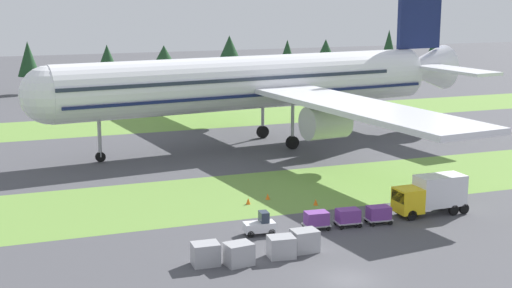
{
  "coord_description": "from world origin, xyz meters",
  "views": [
    {
      "loc": [
        -23.11,
        -43.49,
        19.99
      ],
      "look_at": [
        3.62,
        28.39,
        4.0
      ],
      "focal_mm": 51.45,
      "sensor_mm": 36.0,
      "label": 1
    }
  ],
  "objects_px": {
    "uld_container_2": "(205,254)",
    "taxiway_marker_1": "(248,201)",
    "uld_container_0": "(239,254)",
    "airliner": "(261,82)",
    "cargo_dolly_lead": "(317,219)",
    "catering_truck": "(431,194)",
    "cargo_dolly_second": "(348,216)",
    "uld_container_1": "(281,247)",
    "cargo_dolly_third": "(379,213)",
    "taxiway_marker_0": "(268,196)",
    "uld_container_3": "(305,241)",
    "baggage_tug": "(260,225)",
    "ground_crew_marshaller": "(418,204)",
    "taxiway_marker_2": "(316,202)"
  },
  "relations": [
    {
      "from": "catering_truck",
      "to": "taxiway_marker_0",
      "type": "xyz_separation_m",
      "value": [
        -12.2,
        9.71,
        -1.66
      ]
    },
    {
      "from": "uld_container_0",
      "to": "airliner",
      "type": "bearing_deg",
      "value": 67.07
    },
    {
      "from": "cargo_dolly_third",
      "to": "ground_crew_marshaller",
      "type": "xyz_separation_m",
      "value": [
        4.73,
        1.1,
        0.03
      ]
    },
    {
      "from": "uld_container_0",
      "to": "uld_container_1",
      "type": "distance_m",
      "value": 3.59
    },
    {
      "from": "uld_container_1",
      "to": "uld_container_3",
      "type": "bearing_deg",
      "value": 14.68
    },
    {
      "from": "uld_container_1",
      "to": "taxiway_marker_0",
      "type": "bearing_deg",
      "value": 72.41
    },
    {
      "from": "cargo_dolly_second",
      "to": "uld_container_1",
      "type": "distance_m",
      "value": 9.66
    },
    {
      "from": "baggage_tug",
      "to": "uld_container_3",
      "type": "height_order",
      "value": "baggage_tug"
    },
    {
      "from": "uld_container_1",
      "to": "airliner",
      "type": "bearing_deg",
      "value": 71.37
    },
    {
      "from": "catering_truck",
      "to": "uld_container_1",
      "type": "height_order",
      "value": "catering_truck"
    },
    {
      "from": "uld_container_2",
      "to": "cargo_dolly_second",
      "type": "bearing_deg",
      "value": 17.52
    },
    {
      "from": "uld_container_1",
      "to": "taxiway_marker_2",
      "type": "relative_size",
      "value": 3.26
    },
    {
      "from": "uld_container_2",
      "to": "uld_container_0",
      "type": "bearing_deg",
      "value": -19.8
    },
    {
      "from": "cargo_dolly_lead",
      "to": "uld_container_2",
      "type": "height_order",
      "value": "uld_container_2"
    },
    {
      "from": "cargo_dolly_lead",
      "to": "taxiway_marker_0",
      "type": "relative_size",
      "value": 3.91
    },
    {
      "from": "uld_container_3",
      "to": "baggage_tug",
      "type": "bearing_deg",
      "value": 110.23
    },
    {
      "from": "airliner",
      "to": "cargo_dolly_third",
      "type": "xyz_separation_m",
      "value": [
        -2.25,
        -35.09,
        -7.54
      ]
    },
    {
      "from": "uld_container_2",
      "to": "taxiway_marker_2",
      "type": "xyz_separation_m",
      "value": [
        14.29,
        11.29,
        -0.54
      ]
    },
    {
      "from": "uld_container_2",
      "to": "taxiway_marker_1",
      "type": "relative_size",
      "value": 3.25
    },
    {
      "from": "uld_container_2",
      "to": "uld_container_3",
      "type": "xyz_separation_m",
      "value": [
        8.12,
        0.09,
        0.02
      ]
    },
    {
      "from": "cargo_dolly_third",
      "to": "taxiway_marker_2",
      "type": "xyz_separation_m",
      "value": [
        -2.78,
        7.04,
        -0.61
      ]
    },
    {
      "from": "taxiway_marker_1",
      "to": "taxiway_marker_2",
      "type": "xyz_separation_m",
      "value": [
        5.92,
        -2.57,
        -0.0
      ]
    },
    {
      "from": "cargo_dolly_second",
      "to": "uld_container_3",
      "type": "bearing_deg",
      "value": 130.29
    },
    {
      "from": "ground_crew_marshaller",
      "to": "cargo_dolly_lead",
      "type": "bearing_deg",
      "value": 76.8
    },
    {
      "from": "cargo_dolly_lead",
      "to": "catering_truck",
      "type": "xyz_separation_m",
      "value": [
        11.63,
        0.32,
        1.03
      ]
    },
    {
      "from": "cargo_dolly_third",
      "to": "uld_container_0",
      "type": "bearing_deg",
      "value": 113.44
    },
    {
      "from": "catering_truck",
      "to": "taxiway_marker_1",
      "type": "height_order",
      "value": "catering_truck"
    },
    {
      "from": "cargo_dolly_lead",
      "to": "cargo_dolly_second",
      "type": "relative_size",
      "value": 1.0
    },
    {
      "from": "taxiway_marker_1",
      "to": "taxiway_marker_2",
      "type": "height_order",
      "value": "taxiway_marker_1"
    },
    {
      "from": "uld_container_0",
      "to": "taxiway_marker_1",
      "type": "relative_size",
      "value": 3.25
    },
    {
      "from": "airliner",
      "to": "uld_container_2",
      "type": "relative_size",
      "value": 37.98
    },
    {
      "from": "cargo_dolly_second",
      "to": "uld_container_1",
      "type": "height_order",
      "value": "uld_container_1"
    },
    {
      "from": "uld_container_3",
      "to": "taxiway_marker_0",
      "type": "relative_size",
      "value": 3.39
    },
    {
      "from": "cargo_dolly_third",
      "to": "uld_container_1",
      "type": "xyz_separation_m",
      "value": [
        -11.18,
        -4.75,
        -0.09
      ]
    },
    {
      "from": "baggage_tug",
      "to": "taxiway_marker_0",
      "type": "relative_size",
      "value": 4.56
    },
    {
      "from": "baggage_tug",
      "to": "uld_container_2",
      "type": "bearing_deg",
      "value": 133.38
    },
    {
      "from": "uld_container_0",
      "to": "taxiway_marker_1",
      "type": "bearing_deg",
      "value": 67.62
    },
    {
      "from": "airliner",
      "to": "ground_crew_marshaller",
      "type": "bearing_deg",
      "value": 177.42
    },
    {
      "from": "uld_container_0",
      "to": "uld_container_2",
      "type": "xyz_separation_m",
      "value": [
        -2.32,
        0.84,
        0.01
      ]
    },
    {
      "from": "ground_crew_marshaller",
      "to": "taxiway_marker_1",
      "type": "relative_size",
      "value": 2.83
    },
    {
      "from": "uld_container_2",
      "to": "taxiway_marker_1",
      "type": "height_order",
      "value": "uld_container_2"
    },
    {
      "from": "airliner",
      "to": "cargo_dolly_third",
      "type": "relative_size",
      "value": 32.91
    },
    {
      "from": "uld_container_0",
      "to": "catering_truck",
      "type": "bearing_deg",
      "value": 15.87
    },
    {
      "from": "uld_container_1",
      "to": "taxiway_marker_0",
      "type": "distance_m",
      "value": 15.97
    },
    {
      "from": "catering_truck",
      "to": "uld_container_3",
      "type": "xyz_separation_m",
      "value": [
        -14.8,
        -4.93,
        -1.09
      ]
    },
    {
      "from": "baggage_tug",
      "to": "cargo_dolly_second",
      "type": "xyz_separation_m",
      "value": [
        7.9,
        -0.61,
        0.1
      ]
    },
    {
      "from": "uld_container_2",
      "to": "uld_container_3",
      "type": "height_order",
      "value": "uld_container_3"
    },
    {
      "from": "catering_truck",
      "to": "taxiway_marker_1",
      "type": "relative_size",
      "value": 11.35
    },
    {
      "from": "baggage_tug",
      "to": "ground_crew_marshaller",
      "type": "height_order",
      "value": "baggage_tug"
    },
    {
      "from": "cargo_dolly_lead",
      "to": "taxiway_marker_0",
      "type": "bearing_deg",
      "value": 7.64
    }
  ]
}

